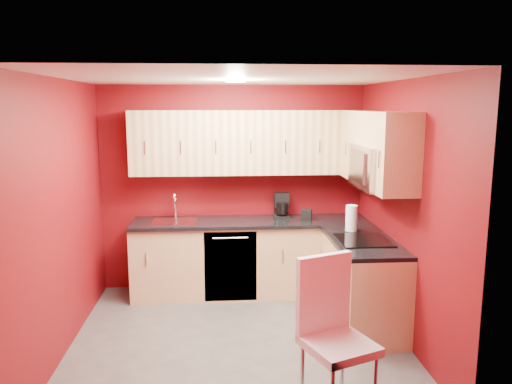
{
  "coord_description": "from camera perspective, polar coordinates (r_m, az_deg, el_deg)",
  "views": [
    {
      "loc": [
        -0.16,
        -4.58,
        2.25
      ],
      "look_at": [
        0.22,
        0.55,
        1.36
      ],
      "focal_mm": 35.0,
      "sensor_mm": 36.0,
      "label": 1
    }
  ],
  "objects": [
    {
      "name": "sink",
      "position": [
        5.95,
        -9.31,
        -3.0
      ],
      "size": [
        0.52,
        0.42,
        0.35
      ],
      "color": "silver",
      "rests_on": "countertop_back"
    },
    {
      "name": "wall_back",
      "position": [
        6.16,
        -2.66,
        0.46
      ],
      "size": [
        3.2,
        0.0,
        3.2
      ],
      "primitive_type": "plane",
      "rotation": [
        1.57,
        0.0,
        0.0
      ],
      "color": "#61090D",
      "rests_on": "floor"
    },
    {
      "name": "microwave",
      "position": [
        5.06,
        13.75,
        2.83
      ],
      "size": [
        0.42,
        0.76,
        0.42
      ],
      "color": "silver",
      "rests_on": "upper_cabinets_right"
    },
    {
      "name": "cooktop",
      "position": [
        5.17,
        12.2,
        -5.4
      ],
      "size": [
        0.5,
        0.55,
        0.01
      ],
      "primitive_type": "cube",
      "color": "black",
      "rests_on": "countertop_right"
    },
    {
      "name": "upper_cabinets_right",
      "position": [
        5.28,
        13.37,
        5.6
      ],
      "size": [
        0.35,
        1.55,
        0.75
      ],
      "color": "#E3BB80",
      "rests_on": "wall_right"
    },
    {
      "name": "upper_cabinets_back",
      "position": [
        5.93,
        -0.71,
        5.7
      ],
      "size": [
        2.8,
        0.35,
        0.75
      ],
      "primitive_type": "cube",
      "color": "#E3BB80",
      "rests_on": "wall_back"
    },
    {
      "name": "wall_front",
      "position": [
        3.24,
        -1.13,
        -8.2
      ],
      "size": [
        3.2,
        0.0,
        3.2
      ],
      "primitive_type": "plane",
      "rotation": [
        -1.57,
        0.0,
        0.0
      ],
      "color": "#61090D",
      "rests_on": "floor"
    },
    {
      "name": "countertop_back",
      "position": [
        5.93,
        -0.61,
        -3.44
      ],
      "size": [
        2.8,
        0.63,
        0.04
      ],
      "primitive_type": "cube",
      "color": "black",
      "rests_on": "base_cabinets_back"
    },
    {
      "name": "ceiling",
      "position": [
        4.59,
        -2.24,
        12.92
      ],
      "size": [
        3.2,
        3.2,
        0.0
      ],
      "primitive_type": "plane",
      "rotation": [
        3.14,
        0.0,
        0.0
      ],
      "color": "white",
      "rests_on": "wall_back"
    },
    {
      "name": "base_cabinets_right",
      "position": [
        5.36,
        12.07,
        -10.21
      ],
      "size": [
        0.6,
        1.3,
        0.87
      ],
      "primitive_type": "cube",
      "color": "#DDB47E",
      "rests_on": "floor"
    },
    {
      "name": "wall_left",
      "position": [
        4.9,
        -21.2,
        -2.65
      ],
      "size": [
        0.0,
        3.0,
        3.0
      ],
      "primitive_type": "plane",
      "rotation": [
        1.57,
        0.0,
        1.57
      ],
      "color": "#61090D",
      "rests_on": "floor"
    },
    {
      "name": "dining_chair",
      "position": [
        3.87,
        9.46,
        -16.04
      ],
      "size": [
        0.61,
        0.62,
        1.15
      ],
      "primitive_type": null,
      "rotation": [
        0.0,
        0.0,
        0.38
      ],
      "color": "white",
      "rests_on": "floor"
    },
    {
      "name": "dishwasher_front",
      "position": [
        5.78,
        -2.92,
        -8.5
      ],
      "size": [
        0.6,
        0.02,
        0.82
      ],
      "primitive_type": "cube",
      "color": "black",
      "rests_on": "base_cabinets_back"
    },
    {
      "name": "base_cabinets_back",
      "position": [
        6.07,
        -0.61,
        -7.6
      ],
      "size": [
        2.8,
        0.6,
        0.87
      ],
      "primitive_type": "cube",
      "color": "#DDB47E",
      "rests_on": "floor"
    },
    {
      "name": "floor",
      "position": [
        5.1,
        -2.04,
        -16.37
      ],
      "size": [
        3.2,
        3.2,
        0.0
      ],
      "primitive_type": "plane",
      "color": "#54524F",
      "rests_on": "ground"
    },
    {
      "name": "wall_right",
      "position": [
        5.01,
        16.51,
        -2.13
      ],
      "size": [
        0.0,
        3.0,
        3.0
      ],
      "primitive_type": "plane",
      "rotation": [
        1.57,
        0.0,
        -1.57
      ],
      "color": "#61090D",
      "rests_on": "floor"
    },
    {
      "name": "countertop_right",
      "position": [
        5.21,
        12.14,
        -5.56
      ],
      "size": [
        0.63,
        1.27,
        0.04
      ],
      "primitive_type": "cube",
      "color": "black",
      "rests_on": "base_cabinets_right"
    },
    {
      "name": "napkin_holder",
      "position": [
        5.95,
        5.79,
        -2.62
      ],
      "size": [
        0.15,
        0.15,
        0.13
      ],
      "primitive_type": null,
      "rotation": [
        0.0,
        0.0,
        -0.26
      ],
      "color": "black",
      "rests_on": "countertop_back"
    },
    {
      "name": "coffee_maker",
      "position": [
        6.05,
        2.98,
        -1.56
      ],
      "size": [
        0.18,
        0.24,
        0.3
      ],
      "primitive_type": null,
      "rotation": [
        0.0,
        0.0,
        -0.03
      ],
      "color": "black",
      "rests_on": "countertop_back"
    },
    {
      "name": "downlight",
      "position": [
        4.88,
        -2.36,
        12.55
      ],
      "size": [
        0.2,
        0.2,
        0.01
      ],
      "primitive_type": "cylinder",
      "color": "white",
      "rests_on": "ceiling"
    },
    {
      "name": "paper_towel",
      "position": [
        5.47,
        10.85,
        -3.0
      ],
      "size": [
        0.21,
        0.21,
        0.29
      ],
      "primitive_type": null,
      "rotation": [
        0.0,
        0.0,
        0.32
      ],
      "color": "white",
      "rests_on": "countertop_right"
    }
  ]
}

